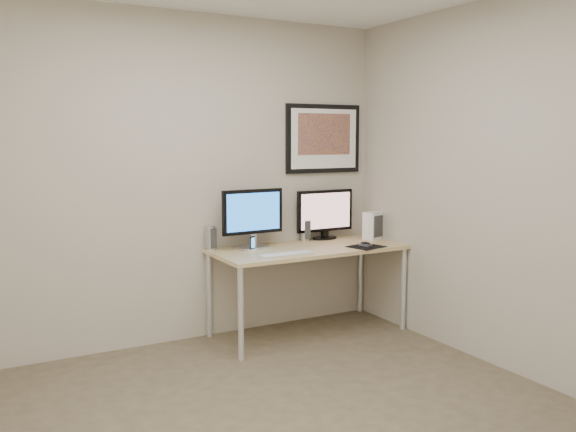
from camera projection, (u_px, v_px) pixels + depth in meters
name	position (u px, v px, depth m)	size (l,w,h in m)	color
floor	(279.00, 425.00, 3.48)	(3.60, 3.60, 0.00)	#4C412F
room	(243.00, 135.00, 3.66)	(3.60, 3.60, 3.60)	white
desk	(308.00, 255.00, 5.04)	(1.60, 0.70, 0.73)	#987D49
framed_art	(323.00, 139.00, 5.38)	(0.75, 0.04, 0.60)	black
monitor_large	(253.00, 216.00, 4.94)	(0.53, 0.18, 0.49)	#BCBBC1
monitor_tv	(325.00, 213.00, 5.40)	(0.56, 0.13, 0.44)	black
speaker_left	(211.00, 238.00, 4.91)	(0.08, 0.08, 0.19)	#BCBBC1
speaker_right	(305.00, 229.00, 5.35)	(0.08, 0.08, 0.20)	#BCBBC1
phone_dock	(253.00, 244.00, 4.87)	(0.06, 0.06, 0.12)	black
keyboard	(286.00, 254.00, 4.69)	(0.44, 0.12, 0.02)	silver
mousepad	(366.00, 247.00, 5.05)	(0.27, 0.24, 0.00)	black
mouse	(365.00, 244.00, 5.08)	(0.06, 0.10, 0.03)	black
fan_unit	(373.00, 226.00, 5.42)	(0.16, 0.12, 0.24)	silver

